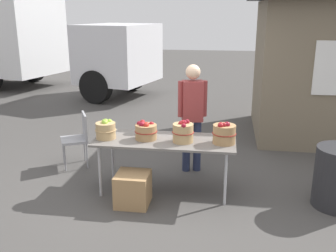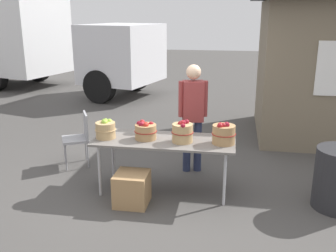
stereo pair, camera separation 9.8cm
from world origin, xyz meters
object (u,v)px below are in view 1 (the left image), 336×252
object	(u,v)px
box_truck	(20,41)
folding_chair	(78,135)
produce_crate	(133,189)
market_table	(165,143)
apple_basket_red_0	(146,131)
vendor_adult	(192,110)
apple_basket_red_1	(183,132)
apple_basket_red_2	(224,133)
apple_basket_green_0	(106,129)

from	to	relation	value
box_truck	folding_chair	world-z (taller)	box_truck
box_truck	produce_crate	distance (m)	9.17
market_table	box_truck	distance (m)	8.96
apple_basket_red_0	vendor_adult	xyz separation A→B (m)	(0.56, 0.78, 0.11)
produce_crate	apple_basket_red_1	bearing A→B (deg)	33.60
apple_basket_red_1	market_table	bearing A→B (deg)	166.05
apple_basket_red_0	vendor_adult	world-z (taller)	vendor_adult
apple_basket_red_0	apple_basket_red_2	world-z (taller)	apple_basket_red_2
market_table	apple_basket_red_2	bearing A→B (deg)	-2.99
folding_chair	apple_basket_red_0	bearing A→B (deg)	33.00
apple_basket_red_2	box_truck	xyz separation A→B (m)	(-6.52, 6.89, 0.60)
apple_basket_green_0	folding_chair	distance (m)	1.11
market_table	apple_basket_red_1	world-z (taller)	apple_basket_red_1
apple_basket_red_0	apple_basket_red_1	xyz separation A→B (m)	(0.51, -0.04, 0.02)
apple_basket_red_0	folding_chair	world-z (taller)	apple_basket_red_0
folding_chair	box_truck	bearing A→B (deg)	-172.39
box_truck	folding_chair	size ratio (longest dim) A/B	9.30
apple_basket_green_0	market_table	bearing A→B (deg)	4.76
apple_basket_red_0	apple_basket_red_2	size ratio (longest dim) A/B	0.98
box_truck	produce_crate	xyz separation A→B (m)	(5.38, -7.31, -1.28)
market_table	apple_basket_red_1	distance (m)	0.32
apple_basket_green_0	produce_crate	xyz separation A→B (m)	(0.45, -0.39, -0.66)
apple_basket_green_0	apple_basket_red_2	bearing A→B (deg)	0.90
apple_basket_green_0	produce_crate	bearing A→B (deg)	-41.03
market_table	folding_chair	world-z (taller)	folding_chair
apple_basket_red_2	box_truck	world-z (taller)	box_truck
market_table	apple_basket_red_0	xyz separation A→B (m)	(-0.25, -0.02, 0.16)
market_table	produce_crate	size ratio (longest dim) A/B	4.48
apple_basket_green_0	folding_chair	xyz separation A→B (m)	(-0.71, 0.77, -0.37)
apple_basket_red_2	folding_chair	world-z (taller)	apple_basket_red_2
vendor_adult	box_truck	distance (m)	8.58
market_table	vendor_adult	size ratio (longest dim) A/B	1.14
vendor_adult	produce_crate	bearing A→B (deg)	49.03
apple_basket_green_0	folding_chair	bearing A→B (deg)	132.58
apple_basket_red_1	produce_crate	bearing A→B (deg)	-146.40
vendor_adult	produce_crate	distance (m)	1.58
box_truck	folding_chair	distance (m)	7.52
market_table	folding_chair	xyz separation A→B (m)	(-1.51, 0.71, -0.20)
vendor_adult	apple_basket_green_0	bearing A→B (deg)	23.90
apple_basket_red_1	folding_chair	bearing A→B (deg)	156.41
apple_basket_green_0	apple_basket_red_1	size ratio (longest dim) A/B	0.97
vendor_adult	box_truck	bearing A→B (deg)	-58.43
box_truck	apple_basket_green_0	bearing A→B (deg)	-38.87
apple_basket_red_1	vendor_adult	world-z (taller)	vendor_adult
apple_basket_red_2	produce_crate	size ratio (longest dim) A/B	0.74
apple_basket_green_0	apple_basket_red_2	world-z (taller)	apple_basket_red_2
vendor_adult	apple_basket_red_0	bearing A→B (deg)	41.51
apple_basket_red_2	market_table	bearing A→B (deg)	177.01
market_table	produce_crate	xyz separation A→B (m)	(-0.34, -0.46, -0.49)
vendor_adult	apple_basket_red_2	bearing A→B (deg)	108.01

